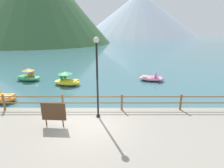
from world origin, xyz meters
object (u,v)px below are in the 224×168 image
pedal_boat_0 (2,98)px  pedal_boat_1 (28,77)px  lamp_post (97,71)px  pedal_boat_2 (152,78)px  pedal_boat_3 (67,81)px  sign_board (54,112)px

pedal_boat_0 → pedal_boat_1: pedal_boat_1 is taller
lamp_post → pedal_boat_0: 8.06m
lamp_post → pedal_boat_2: 9.91m
pedal_boat_3 → pedal_boat_1: bearing=161.3°
lamp_post → pedal_boat_3: 8.13m
sign_board → pedal_boat_0: 6.40m
pedal_boat_0 → pedal_boat_3: (3.65, 3.96, 0.13)m
pedal_boat_2 → pedal_boat_1: bearing=179.8°
pedal_boat_1 → pedal_boat_3: (4.18, -1.42, 0.02)m
pedal_boat_1 → pedal_boat_2: size_ratio=1.01×
pedal_boat_0 → pedal_boat_2: pedal_boat_0 is taller
pedal_boat_2 → pedal_boat_3: (-7.98, -1.38, 0.16)m
pedal_boat_0 → lamp_post: bearing=-23.3°
pedal_boat_1 → lamp_post: bearing=-48.1°
pedal_boat_0 → pedal_boat_2: 12.79m
pedal_boat_0 → pedal_boat_1: bearing=95.7°
sign_board → pedal_boat_1: 10.85m
pedal_boat_2 → lamp_post: bearing=-119.0°
sign_board → pedal_boat_2: (6.66, 9.29, -0.87)m
pedal_boat_0 → pedal_boat_3: pedal_boat_3 is taller
lamp_post → sign_board: bearing=-155.4°
lamp_post → sign_board: lamp_post is taller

